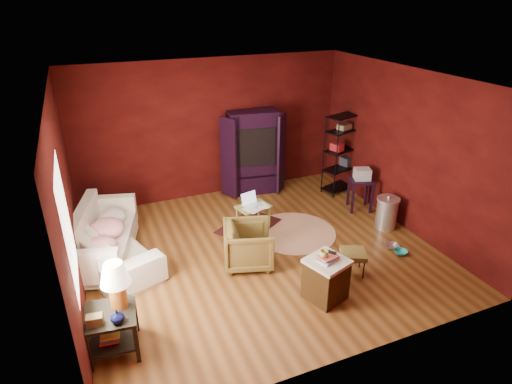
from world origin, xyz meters
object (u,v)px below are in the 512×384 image
hamper (326,278)px  laptop_desk (253,209)px  sofa (103,235)px  tv_armoire (253,151)px  armchair (248,243)px  side_table (113,300)px  wire_shelving (343,150)px

hamper → laptop_desk: bearing=95.8°
sofa → tv_armoire: bearing=-82.9°
sofa → armchair: 2.28m
hamper → tv_armoire: size_ratio=0.41×
sofa → tv_armoire: (3.17, 1.54, 0.46)m
laptop_desk → side_table: bearing=-156.5°
sofa → armchair: bearing=-134.3°
sofa → side_table: (-0.02, -1.99, 0.24)m
wire_shelving → side_table: bearing=-168.1°
armchair → tv_armoire: (1.10, 2.52, 0.54)m
hamper → wire_shelving: 3.78m
armchair → wire_shelving: (2.86, 1.85, 0.54)m
sofa → laptop_desk: bearing=-109.4°
wire_shelving → tv_armoire: bearing=141.0°
side_table → laptop_desk: bearing=37.7°
hamper → wire_shelving: size_ratio=0.43×
sofa → tv_armoire: tv_armoire is taller
tv_armoire → sofa: bearing=-145.5°
side_table → hamper: (2.76, -0.17, -0.37)m
hamper → laptop_desk: 2.15m
laptop_desk → tv_armoire: 1.75m
laptop_desk → tv_armoire: size_ratio=0.40×
armchair → hamper: (0.69, -1.18, -0.05)m
laptop_desk → tv_armoire: (0.64, 1.56, 0.48)m
sofa → laptop_desk: (2.53, -0.02, -0.02)m
laptop_desk → tv_armoire: tv_armoire is taller
hamper → laptop_desk: hamper is taller
side_table → hamper: side_table is taller
side_table → wire_shelving: wire_shelving is taller
armchair → side_table: 2.33m
hamper → tv_armoire: bearing=83.5°
tv_armoire → wire_shelving: size_ratio=1.05×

